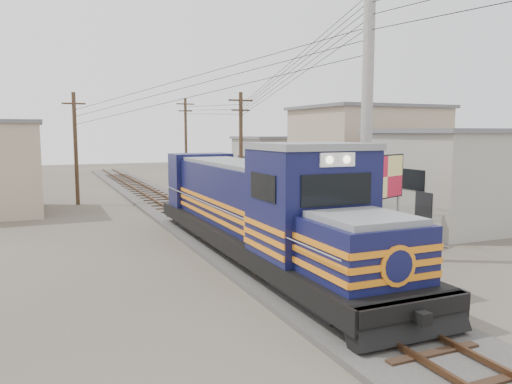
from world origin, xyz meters
name	(u,v)px	position (x,y,z in m)	size (l,w,h in m)	color
ground	(269,266)	(0.00, 0.00, 0.00)	(120.00, 120.00, 0.00)	#473F35
ballast	(189,218)	(0.00, 10.00, 0.08)	(3.60, 70.00, 0.16)	#595651
track	(189,214)	(0.00, 10.00, 0.26)	(1.15, 70.00, 0.12)	#51331E
locomotive	(258,210)	(0.00, 0.98, 1.78)	(3.04, 16.57, 4.11)	black
utility_pole_main	(367,119)	(3.50, -0.50, 5.00)	(0.40, 0.40, 10.00)	#9E9B93
wooden_pole_mid	(241,146)	(4.50, 14.00, 3.68)	(1.60, 0.24, 7.00)	#4C3826
wooden_pole_far	(186,139)	(4.80, 28.00, 3.93)	(1.60, 0.24, 7.50)	#4C3826
wooden_pole_left	(76,146)	(-5.00, 18.00, 3.68)	(1.60, 0.24, 7.00)	#4C3826
power_lines	(193,69)	(-0.14, 8.49, 7.56)	(9.65, 19.00, 3.30)	black
shophouse_front	(460,178)	(11.50, 3.00, 2.36)	(7.35, 6.30, 4.70)	gray
shophouse_mid	(366,154)	(12.50, 12.00, 3.11)	(8.40, 7.35, 6.20)	tan
shophouse_back	(279,162)	(11.00, 22.00, 2.11)	(6.30, 6.30, 4.20)	gray
billboard	(386,179)	(5.40, 0.76, 2.72)	(2.25, 1.00, 3.67)	#99999E
market_umbrella	(333,174)	(6.64, 6.62, 2.42)	(2.93, 2.93, 2.75)	black
vendor	(336,201)	(7.23, 7.22, 0.93)	(0.68, 0.44, 1.86)	black
plant_nursery	(326,224)	(4.55, 3.81, 0.47)	(3.25, 3.23, 1.09)	#164F1D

